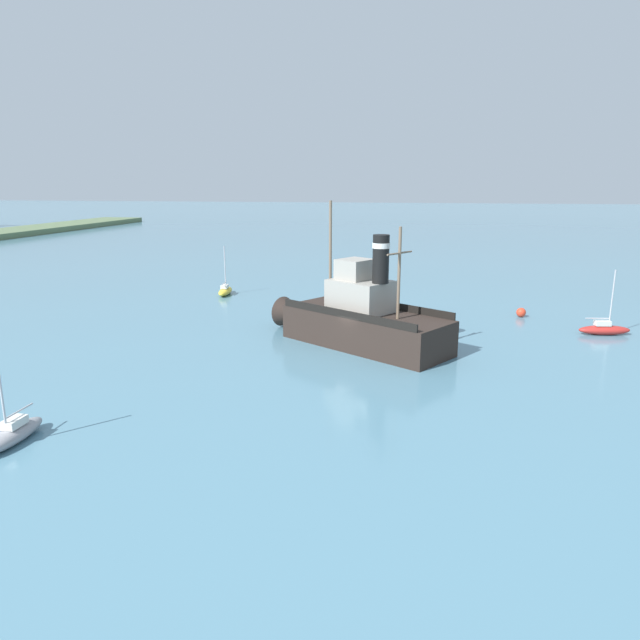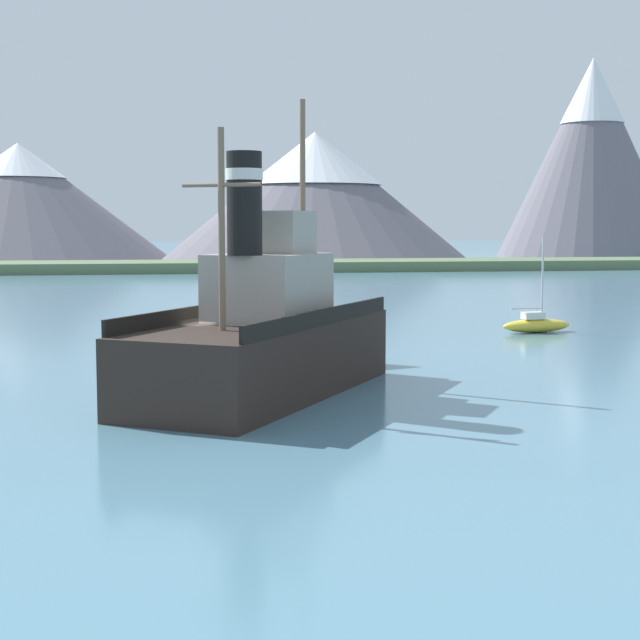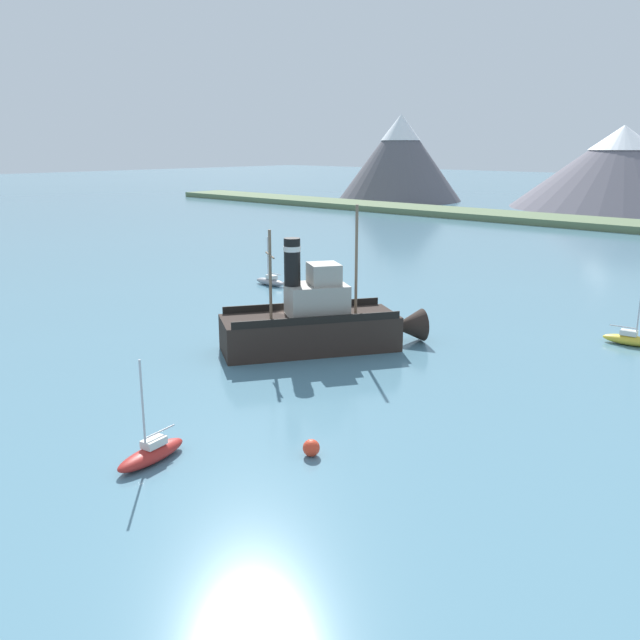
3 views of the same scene
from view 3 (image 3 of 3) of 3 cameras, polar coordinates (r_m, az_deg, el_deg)
The scene contains 6 objects.
ground_plane at distance 48.17m, azimuth -1.59°, elevation -2.08°, with size 600.00×600.00×0.00m, color teal.
old_tugboat at distance 46.65m, azimuth -0.13°, elevation -0.30°, with size 10.57×13.96×9.90m.
sailboat_grey at distance 68.52m, azimuth -4.20°, elevation 3.29°, with size 3.82×1.19×4.90m.
sailboat_red at distance 31.77m, azimuth -14.01°, elevation -10.81°, with size 1.72×3.93×4.90m.
sailboat_yellow at distance 52.74m, azimuth 24.70°, elevation -1.49°, with size 3.91×1.58×4.90m.
mooring_buoy at distance 31.41m, azimuth -0.74°, elevation -10.72°, with size 0.79×0.79×0.79m, color red.
Camera 3 is at (32.12, -33.13, 13.83)m, focal length 38.00 mm.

